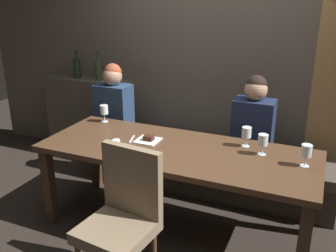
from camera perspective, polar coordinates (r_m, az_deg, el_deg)
name	(u,v)px	position (r m, az deg, el deg)	size (l,w,h in m)	color
ground	(176,227)	(3.33, 1.22, -15.20)	(9.00, 9.00, 0.00)	black
back_wall_tiled	(223,35)	(3.91, 8.39, 13.57)	(6.00, 0.12, 3.00)	brown
back_counter	(91,117)	(4.63, -11.71, 1.32)	(1.10, 0.28, 0.95)	#494138
dining_table	(177,158)	(3.01, 1.31, -4.97)	(2.20, 0.84, 0.74)	#412B1C
banquette_bench	(203,170)	(3.78, 5.30, -6.69)	(2.50, 0.44, 0.45)	#312A23
chair_near_side	(123,212)	(2.52, -6.85, -12.91)	(0.49, 0.49, 0.98)	#4C3321
diner_redhead	(114,103)	(3.94, -8.30, 3.50)	(0.36, 0.24, 0.78)	navy
diner_bearded	(253,121)	(3.44, 12.93, 0.80)	(0.36, 0.24, 0.78)	#192342
wine_bottle_dark_red	(77,68)	(4.56, -13.74, 8.62)	(0.08, 0.08, 0.33)	black
wine_bottle_pale_label	(99,70)	(4.40, -10.55, 8.47)	(0.08, 0.08, 0.33)	#384728
wine_glass_far_left	(263,141)	(2.91, 14.31, -2.20)	(0.08, 0.08, 0.16)	silver
wine_glass_end_right	(246,133)	(3.03, 11.91, -1.10)	(0.08, 0.08, 0.16)	silver
wine_glass_center_back	(306,151)	(2.81, 20.41, -3.62)	(0.08, 0.08, 0.16)	silver
wine_glass_far_right	(104,110)	(3.59, -9.75, 2.41)	(0.08, 0.08, 0.16)	silver
espresso_cup	(116,144)	(3.01, -7.89, -2.76)	(0.12, 0.12, 0.06)	white
dessert_plate	(148,140)	(3.11, -3.06, -2.08)	(0.19, 0.19, 0.05)	white
fork_on_table	(132,139)	(3.16, -5.55, -1.99)	(0.02, 0.17, 0.01)	silver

